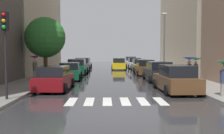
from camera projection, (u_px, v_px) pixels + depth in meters
ground_plane at (110, 71)px, 34.77m from camera, size 28.00×72.00×0.04m
sidewalk_left at (60, 71)px, 34.61m from camera, size 3.00×72.00×0.15m
sidewalk_right at (159, 70)px, 34.92m from camera, size 3.00×72.00×0.15m
crosswalk_stripes at (116, 101)px, 13.29m from camera, size 4.95×2.20×0.01m
parked_car_left_nearest at (54, 79)px, 17.27m from camera, size 2.20×4.63×1.57m
parked_car_left_second at (70, 72)px, 23.62m from camera, size 2.15×4.33×1.57m
parked_car_left_third at (77, 67)px, 29.47m from camera, size 2.20×4.74×1.74m
parked_car_left_fourth at (82, 65)px, 35.16m from camera, size 2.30×4.17×1.73m
parked_car_left_fifth at (84, 63)px, 40.90m from camera, size 2.20×4.33×1.59m
parked_car_right_nearest at (176, 79)px, 16.44m from camera, size 2.23×4.82×1.69m
parked_car_right_second at (158, 72)px, 22.52m from camera, size 2.20×4.71×1.69m
parked_car_right_third at (145, 68)px, 28.72m from camera, size 2.08×4.54×1.68m
parked_car_right_fourth at (139, 65)px, 35.12m from camera, size 2.09×4.51×1.59m
parked_car_right_fifth at (134, 63)px, 41.20m from camera, size 2.30×4.76×1.61m
parked_car_right_sixth at (130, 62)px, 47.85m from camera, size 2.18×4.36×1.69m
taxi_midroad at (119, 64)px, 38.21m from camera, size 2.20×4.51×1.81m
pedestrian_foreground at (224, 72)px, 13.81m from camera, size 0.90×0.90×1.87m
pedestrian_near_tree at (196, 63)px, 21.72m from camera, size 1.14×1.14×1.86m
pedestrian_by_kerb at (189, 63)px, 19.25m from camera, size 1.18×1.18×1.97m
pedestrian_far_side at (35, 63)px, 21.03m from camera, size 0.91×0.91×2.05m
street_tree_left at (45, 38)px, 23.67m from camera, size 3.64×3.64×5.48m
traffic_light_left_corner at (5, 36)px, 12.89m from camera, size 0.30×0.42×4.30m
lamp_post_right at (164, 39)px, 27.26m from camera, size 0.60×0.28×6.40m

